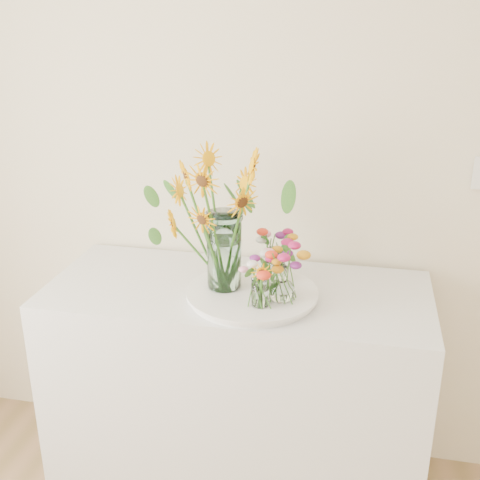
{
  "coord_description": "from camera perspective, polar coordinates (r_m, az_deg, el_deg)",
  "views": [
    {
      "loc": [
        0.12,
        -0.01,
        1.86
      ],
      "look_at": [
        -0.27,
        1.83,
        1.13
      ],
      "focal_mm": 45.0,
      "sensor_mm": 36.0,
      "label": 1
    }
  ],
  "objects": [
    {
      "name": "small_vase_a",
      "position": [
        2.0,
        1.93,
        -5.01
      ],
      "size": [
        0.08,
        0.08,
        0.1
      ],
      "primitive_type": "cylinder",
      "rotation": [
        0.0,
        0.0,
        -0.41
      ],
      "color": "white",
      "rests_on": "tray"
    },
    {
      "name": "tray",
      "position": [
        2.13,
        1.16,
        -5.24
      ],
      "size": [
        0.44,
        0.44,
        0.02
      ],
      "primitive_type": "cylinder",
      "color": "white",
      "rests_on": "counter"
    },
    {
      "name": "wildflower_posy_c",
      "position": [
        2.16,
        3.38,
        -1.34
      ],
      "size": [
        0.19,
        0.19,
        0.21
      ],
      "primitive_type": null,
      "color": "orange",
      "rests_on": "tray"
    },
    {
      "name": "small_vase_c",
      "position": [
        2.18,
        3.35,
        -2.43
      ],
      "size": [
        0.09,
        0.09,
        0.12
      ],
      "primitive_type": "cylinder",
      "rotation": [
        0.0,
        0.0,
        -0.35
      ],
      "color": "white",
      "rests_on": "tray"
    },
    {
      "name": "counter",
      "position": [
        2.44,
        -0.25,
        -14.16
      ],
      "size": [
        1.4,
        0.6,
        0.9
      ],
      "primitive_type": "cube",
      "color": "white",
      "rests_on": "ground_plane"
    },
    {
      "name": "wildflower_posy_a",
      "position": [
        1.98,
        1.95,
        -3.85
      ],
      "size": [
        0.18,
        0.18,
        0.19
      ],
      "primitive_type": null,
      "color": "orange",
      "rests_on": "tray"
    },
    {
      "name": "small_vase_b",
      "position": [
        2.03,
        3.98,
        -4.14
      ],
      "size": [
        0.1,
        0.1,
        0.13
      ],
      "primitive_type": null,
      "rotation": [
        0.0,
        0.0,
        0.05
      ],
      "color": "white",
      "rests_on": "tray"
    },
    {
      "name": "sunflower_bouquet",
      "position": [
        2.05,
        -1.55,
        2.04
      ],
      "size": [
        0.84,
        0.84,
        0.52
      ],
      "primitive_type": null,
      "rotation": [
        0.0,
        0.0,
        0.15
      ],
      "color": "#FFAD05",
      "rests_on": "tray"
    },
    {
      "name": "wildflower_posy_b",
      "position": [
        2.01,
        4.01,
        -2.98
      ],
      "size": [
        0.2,
        0.2,
        0.22
      ],
      "primitive_type": null,
      "color": "orange",
      "rests_on": "tray"
    },
    {
      "name": "mason_jar",
      "position": [
        2.1,
        -1.52,
        -1.05
      ],
      "size": [
        0.14,
        0.14,
        0.28
      ],
      "primitive_type": "cylinder",
      "rotation": [
        0.0,
        0.0,
        0.15
      ],
      "color": "#A9D4CC",
      "rests_on": "tray"
    }
  ]
}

